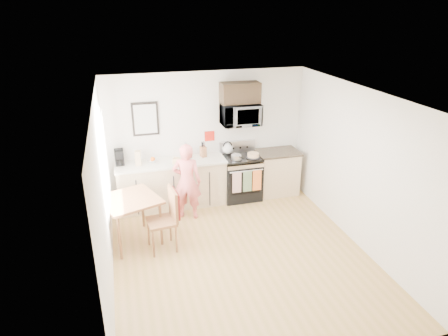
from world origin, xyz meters
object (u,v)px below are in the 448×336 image
object	(u,v)px
range	(241,178)
microwave	(240,114)
person	(187,181)
chair	(170,211)
cake	(253,155)
dining_table	(130,204)

from	to	relation	value
range	microwave	distance (m)	1.33
person	chair	distance (m)	1.04
person	cake	distance (m)	1.49
person	range	bearing A→B (deg)	-135.68
microwave	person	xyz separation A→B (m)	(-1.22, -0.63, -1.03)
person	chair	world-z (taller)	person
microwave	chair	xyz separation A→B (m)	(-1.67, -1.57, -1.08)
dining_table	cake	bearing A→B (deg)	21.79
chair	dining_table	bearing A→B (deg)	145.05
range	person	bearing A→B (deg)	-156.64
range	dining_table	size ratio (longest dim) A/B	1.19
chair	cake	size ratio (longest dim) A/B	3.78
dining_table	cake	world-z (taller)	cake
person	chair	size ratio (longest dim) A/B	1.39
microwave	chair	distance (m)	2.53
chair	person	bearing A→B (deg)	57.57
microwave	person	bearing A→B (deg)	-152.62
range	person	xyz separation A→B (m)	(-1.22, -0.53, 0.30)
microwave	cake	distance (m)	0.85
dining_table	chair	world-z (taller)	chair
microwave	chair	size ratio (longest dim) A/B	0.72
person	dining_table	xyz separation A→B (m)	(-1.06, -0.61, -0.01)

